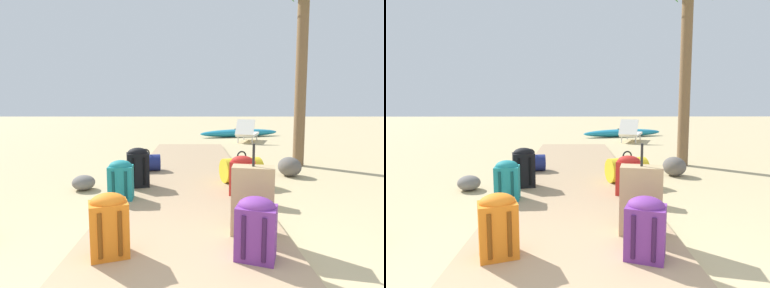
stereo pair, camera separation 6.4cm
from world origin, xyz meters
The scene contains 14 objects.
ground_plane centered at (0.00, 3.27, 0.00)m, with size 60.00×60.00×0.00m, color tan.
boardwalk centered at (0.00, 4.09, 0.04)m, with size 1.92×8.18×0.08m, color tan.
suitcase_tan centered at (0.62, 1.43, 0.41)m, with size 0.42×0.29×0.86m.
duffel_bag_yellow centered at (0.84, 3.46, 0.27)m, with size 0.70×0.54×0.49m.
backpack_red centered at (0.73, 2.70, 0.36)m, with size 0.36×0.27×0.54m.
backpack_black centered at (-0.74, 3.16, 0.39)m, with size 0.37×0.32×0.58m.
backpack_orange centered at (-0.60, 1.00, 0.35)m, with size 0.36×0.31×0.52m.
duffel_bag_navy centered at (-0.80, 4.27, 0.23)m, with size 0.58×0.39×0.41m.
backpack_purple centered at (0.56, 0.96, 0.34)m, with size 0.37×0.33×0.50m.
backpack_teal centered at (-0.85, 2.53, 0.35)m, with size 0.32×0.29×0.51m.
lounge_chair centered at (1.99, 9.45, 0.33)m, with size 1.08×1.64×0.80m.
kayak centered at (2.01, 11.23, 0.16)m, with size 3.44×1.64×0.32m.
rock_left_far centered at (-1.60, 3.26, 0.11)m, with size 0.35×0.34×0.22m, color slate.
rock_right_near centered at (1.84, 4.19, 0.17)m, with size 0.44×0.40×0.35m, color #5B5651.
Camera 2 is at (-0.00, -1.37, 1.29)m, focal length 29.11 mm.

